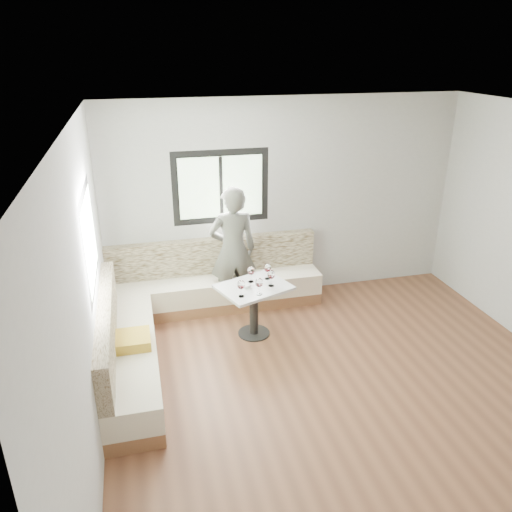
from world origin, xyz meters
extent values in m
cube|color=brown|center=(0.00, 0.00, 0.00)|extent=(5.00, 5.00, 0.01)
cube|color=white|center=(0.00, 0.00, 2.80)|extent=(5.00, 5.00, 0.01)
cube|color=#B7B7B2|center=(0.00, 2.50, 1.40)|extent=(5.00, 0.01, 2.80)
cube|color=#B7B7B2|center=(-2.50, 0.00, 1.40)|extent=(0.01, 5.00, 2.80)
cube|color=black|center=(-0.90, 2.49, 1.65)|extent=(1.30, 0.02, 1.00)
cube|color=black|center=(-2.49, 0.90, 1.65)|extent=(0.02, 1.30, 1.00)
cube|color=brown|center=(-1.05, 2.23, 0.08)|extent=(2.90, 0.55, 0.16)
cube|color=beige|center=(-1.05, 2.23, 0.30)|extent=(2.90, 0.55, 0.29)
cube|color=beige|center=(-1.05, 2.43, 0.70)|extent=(2.90, 0.14, 0.50)
cube|color=brown|center=(-2.23, 0.82, 0.08)|extent=(0.55, 2.25, 0.16)
cube|color=beige|center=(-2.23, 0.82, 0.30)|extent=(0.55, 2.25, 0.29)
cube|color=beige|center=(-2.43, 0.82, 0.70)|extent=(0.14, 2.25, 0.50)
cube|color=#B58E28|center=(-2.19, 0.80, 0.51)|extent=(0.38, 0.38, 0.11)
cylinder|color=black|center=(-0.71, 1.41, 0.01)|extent=(0.40, 0.40, 0.02)
cylinder|color=black|center=(-0.71, 1.41, 0.32)|extent=(0.11, 0.11, 0.64)
cube|color=silver|center=(-0.71, 1.41, 0.66)|extent=(1.00, 0.89, 0.04)
imported|color=#4D4D45|center=(-0.83, 2.13, 0.88)|extent=(0.64, 0.43, 1.75)
cylinder|color=white|center=(-0.81, 1.40, 0.70)|extent=(0.10, 0.10, 0.04)
sphere|color=black|center=(-0.79, 1.41, 0.71)|extent=(0.02, 0.02, 0.02)
sphere|color=black|center=(-0.82, 1.41, 0.71)|extent=(0.02, 0.02, 0.02)
sphere|color=black|center=(-0.81, 1.38, 0.71)|extent=(0.02, 0.02, 0.02)
cylinder|color=white|center=(-0.92, 1.18, 0.68)|extent=(0.07, 0.07, 0.01)
cylinder|color=white|center=(-0.92, 1.18, 0.73)|extent=(0.01, 0.01, 0.09)
ellipsoid|color=white|center=(-0.92, 1.18, 0.83)|extent=(0.09, 0.09, 0.11)
cylinder|color=#48060B|center=(-0.92, 1.18, 0.80)|extent=(0.06, 0.06, 0.02)
cylinder|color=white|center=(-0.70, 1.18, 0.68)|extent=(0.07, 0.07, 0.01)
cylinder|color=white|center=(-0.70, 1.18, 0.73)|extent=(0.01, 0.01, 0.09)
ellipsoid|color=white|center=(-0.70, 1.18, 0.83)|extent=(0.09, 0.09, 0.11)
cylinder|color=#48060B|center=(-0.70, 1.18, 0.80)|extent=(0.06, 0.06, 0.02)
cylinder|color=white|center=(-0.51, 1.36, 0.68)|extent=(0.07, 0.07, 0.01)
cylinder|color=white|center=(-0.51, 1.36, 0.73)|extent=(0.01, 0.01, 0.09)
ellipsoid|color=white|center=(-0.51, 1.36, 0.83)|extent=(0.09, 0.09, 0.11)
cylinder|color=#48060B|center=(-0.51, 1.36, 0.80)|extent=(0.06, 0.06, 0.02)
cylinder|color=white|center=(-0.72, 1.54, 0.68)|extent=(0.07, 0.07, 0.01)
cylinder|color=white|center=(-0.72, 1.54, 0.73)|extent=(0.01, 0.01, 0.09)
ellipsoid|color=white|center=(-0.72, 1.54, 0.83)|extent=(0.09, 0.09, 0.11)
cylinder|color=#48060B|center=(-0.72, 1.54, 0.80)|extent=(0.06, 0.06, 0.02)
cylinder|color=white|center=(-0.50, 1.57, 0.68)|extent=(0.07, 0.07, 0.01)
cylinder|color=white|center=(-0.50, 1.57, 0.73)|extent=(0.01, 0.01, 0.09)
ellipsoid|color=white|center=(-0.50, 1.57, 0.83)|extent=(0.09, 0.09, 0.11)
cylinder|color=#48060B|center=(-0.50, 1.57, 0.80)|extent=(0.06, 0.06, 0.02)
camera|label=1|loc=(-2.00, -3.89, 3.40)|focal=35.00mm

